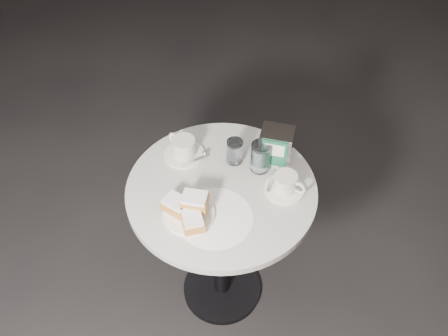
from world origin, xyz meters
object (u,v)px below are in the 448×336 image
(cafe_table, at_px, (222,220))
(beignet_plate, at_px, (188,210))
(water_glass_left, at_px, (235,152))
(coffee_cup_right, at_px, (286,184))
(napkin_dispenser, at_px, (276,145))
(water_glass_right, at_px, (261,157))
(coffee_cup_left, at_px, (184,149))

(cafe_table, distance_m, beignet_plate, 0.29)
(beignet_plate, bearing_deg, cafe_table, 77.21)
(cafe_table, xyz_separation_m, water_glass_left, (-0.02, 0.14, 0.25))
(coffee_cup_right, relative_size, napkin_dispenser, 1.13)
(water_glass_right, xyz_separation_m, napkin_dispenser, (0.03, 0.07, 0.01))
(coffee_cup_left, xyz_separation_m, napkin_dispenser, (0.32, 0.15, 0.04))
(beignet_plate, relative_size, coffee_cup_left, 1.20)
(cafe_table, bearing_deg, water_glass_right, 62.20)
(water_glass_right, relative_size, napkin_dispenser, 0.86)
(cafe_table, relative_size, coffee_cup_right, 4.71)
(beignet_plate, bearing_deg, water_glass_left, 86.62)
(coffee_cup_left, xyz_separation_m, coffee_cup_right, (0.42, 0.02, -0.00))
(coffee_cup_left, bearing_deg, beignet_plate, -37.50)
(coffee_cup_left, relative_size, water_glass_left, 1.95)
(water_glass_left, height_order, napkin_dispenser, napkin_dispenser)
(water_glass_right, bearing_deg, coffee_cup_right, -24.08)
(coffee_cup_right, bearing_deg, beignet_plate, -129.68)
(coffee_cup_right, height_order, water_glass_left, water_glass_left)
(beignet_plate, bearing_deg, water_glass_right, 69.69)
(coffee_cup_right, xyz_separation_m, water_glass_right, (-0.13, 0.06, 0.03))
(cafe_table, xyz_separation_m, coffee_cup_right, (0.21, 0.10, 0.23))
(cafe_table, bearing_deg, coffee_cup_left, 159.35)
(cafe_table, distance_m, coffee_cup_right, 0.33)
(cafe_table, bearing_deg, water_glass_left, 97.98)
(cafe_table, xyz_separation_m, napkin_dispenser, (0.11, 0.23, 0.27))
(beignet_plate, height_order, water_glass_left, water_glass_left)
(water_glass_right, distance_m, napkin_dispenser, 0.08)
(coffee_cup_left, distance_m, coffee_cup_right, 0.42)
(water_glass_left, bearing_deg, cafe_table, -82.02)
(coffee_cup_right, relative_size, water_glass_left, 1.58)
(coffee_cup_left, relative_size, napkin_dispenser, 1.39)
(napkin_dispenser, bearing_deg, water_glass_right, -126.74)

